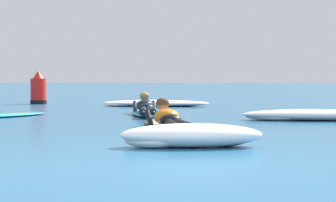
% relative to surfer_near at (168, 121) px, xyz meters
% --- Properties ---
extents(ground_plane, '(120.00, 120.00, 0.00)m').
position_rel_surfer_near_xyz_m(ground_plane, '(0.27, 6.22, -0.14)').
color(ground_plane, '#235B84').
extents(surfer_near, '(1.07, 2.61, 0.54)m').
position_rel_surfer_near_xyz_m(surfer_near, '(0.00, 0.00, 0.00)').
color(surfer_near, white).
rests_on(surfer_near, ground).
extents(surfer_far, '(0.90, 2.67, 0.54)m').
position_rel_surfer_near_xyz_m(surfer_far, '(-0.72, 3.52, -0.00)').
color(surfer_far, '#2DB2D1').
rests_on(surfer_far, ground).
extents(drifting_surfboard, '(1.49, 1.89, 0.16)m').
position_rel_surfer_near_xyz_m(drifting_surfboard, '(-3.55, 2.78, -0.10)').
color(drifting_surfboard, '#2DB2D1').
rests_on(drifting_surfboard, ground).
extents(whitewater_front, '(1.76, 0.72, 0.29)m').
position_rel_surfer_near_xyz_m(whitewater_front, '(0.43, -2.21, -0.00)').
color(whitewater_front, white).
rests_on(whitewater_front, ground).
extents(whitewater_mid_left, '(3.05, 0.93, 0.18)m').
position_rel_surfer_near_xyz_m(whitewater_mid_left, '(-0.79, 7.15, -0.05)').
color(whitewater_mid_left, white).
rests_on(whitewater_mid_left, ground).
extents(whitewater_back, '(2.71, 0.78, 0.22)m').
position_rel_surfer_near_xyz_m(whitewater_back, '(2.67, 2.15, -0.04)').
color(whitewater_back, white).
rests_on(whitewater_back, ground).
extents(channel_marker_buoy, '(0.50, 0.50, 1.02)m').
position_rel_surfer_near_xyz_m(channel_marker_buoy, '(-4.54, 8.37, 0.27)').
color(channel_marker_buoy, red).
rests_on(channel_marker_buoy, ground).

